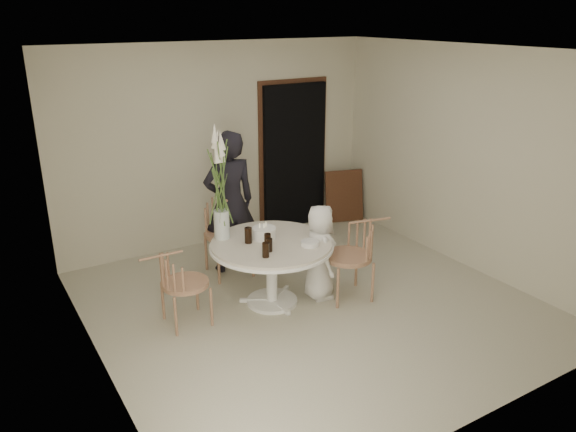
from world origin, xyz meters
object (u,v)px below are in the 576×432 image
chair_left (174,278)px  birthday_cake (264,233)px  flower_vase (220,186)px  table (272,252)px  girl (230,202)px  boy (320,252)px  chair_right (359,247)px  chair_far (224,223)px

chair_left → birthday_cake: (1.06, 0.03, 0.26)m
flower_vase → chair_left: bearing=-157.1°
table → girl: girl is taller
boy → table: bearing=91.0°
table → chair_right: size_ratio=1.46×
chair_far → girl: girl is taller
table → chair_left: bearing=175.0°
chair_far → flower_vase: bearing=-112.3°
girl → chair_left: bearing=45.6°
boy → birthday_cake: 0.66m
girl → flower_vase: (-0.41, -0.66, 0.45)m
chair_left → girl: bearing=-48.6°
boy → flower_vase: 1.32m
chair_right → girl: size_ratio=0.52×
chair_far → flower_vase: flower_vase is taller
chair_far → birthday_cake: (0.04, -0.93, 0.17)m
chair_right → flower_vase: 1.67m
chair_right → flower_vase: flower_vase is taller
chair_far → boy: bearing=-59.9°
chair_right → chair_left: 2.04m
table → boy: boy is taller
chair_far → flower_vase: (-0.34, -0.68, 0.70)m
table → chair_far: 1.06m
chair_far → girl: 0.27m
chair_right → table: bearing=-98.0°
table → boy: (0.53, -0.15, -0.07)m
girl → flower_vase: size_ratio=1.40×
chair_left → flower_vase: 1.08m
birthday_cake → chair_left: bearing=-178.2°
chair_left → boy: 1.62m
chair_far → boy: size_ratio=0.88×
table → chair_right: chair_right is taller
table → birthday_cake: (-0.02, 0.13, 0.18)m
chair_far → flower_vase: 1.03m
girl → boy: size_ratio=1.61×
girl → chair_far: bearing=-13.3°
chair_far → boy: (0.59, -1.21, -0.08)m
table → chair_right: bearing=-20.5°
boy → chair_left: bearing=98.0°
girl → boy: girl is taller
chair_far → chair_left: (-1.01, -0.96, -0.09)m
chair_far → table: bearing=-82.6°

